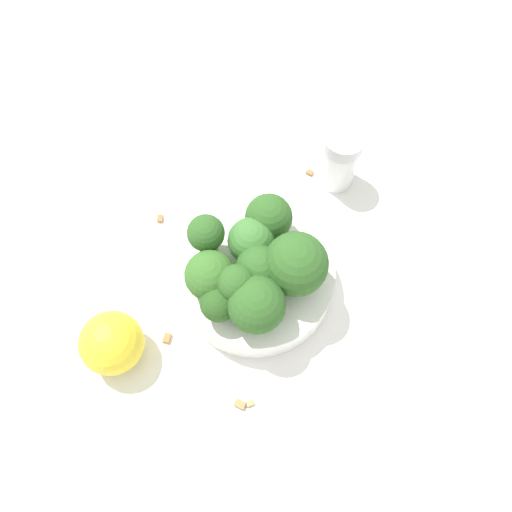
% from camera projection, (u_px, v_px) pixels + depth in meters
% --- Properties ---
extents(ground_plane, '(3.00, 3.00, 0.00)m').
position_uv_depth(ground_plane, '(256.00, 285.00, 0.50)').
color(ground_plane, white).
extents(bowl, '(0.15, 0.15, 0.03)m').
position_uv_depth(bowl, '(256.00, 278.00, 0.49)').
color(bowl, white).
rests_on(bowl, ground_plane).
extents(broccoli_floret_0, '(0.03, 0.03, 0.04)m').
position_uv_depth(broccoli_floret_0, '(219.00, 304.00, 0.43)').
color(broccoli_floret_0, '#8EB770').
rests_on(broccoli_floret_0, bowl).
extents(broccoli_floret_1, '(0.06, 0.06, 0.06)m').
position_uv_depth(broccoli_floret_1, '(296.00, 264.00, 0.43)').
color(broccoli_floret_1, '#7A9E5B').
rests_on(broccoli_floret_1, bowl).
extents(broccoli_floret_2, '(0.04, 0.04, 0.05)m').
position_uv_depth(broccoli_floret_2, '(260.00, 269.00, 0.44)').
color(broccoli_floret_2, '#84AD66').
rests_on(broccoli_floret_2, bowl).
extents(broccoli_floret_3, '(0.04, 0.04, 0.05)m').
position_uv_depth(broccoli_floret_3, '(246.00, 242.00, 0.45)').
color(broccoli_floret_3, '#84AD66').
rests_on(broccoli_floret_3, bowl).
extents(broccoli_floret_4, '(0.05, 0.05, 0.05)m').
position_uv_depth(broccoli_floret_4, '(210.00, 276.00, 0.44)').
color(broccoli_floret_4, '#84AD66').
rests_on(broccoli_floret_4, bowl).
extents(broccoli_floret_5, '(0.03, 0.03, 0.05)m').
position_uv_depth(broccoli_floret_5, '(206.00, 235.00, 0.45)').
color(broccoli_floret_5, '#8EB770').
rests_on(broccoli_floret_5, bowl).
extents(broccoli_floret_6, '(0.05, 0.05, 0.06)m').
position_uv_depth(broccoli_floret_6, '(257.00, 305.00, 0.42)').
color(broccoli_floret_6, '#7A9E5B').
rests_on(broccoli_floret_6, bowl).
extents(broccoli_floret_7, '(0.04, 0.04, 0.05)m').
position_uv_depth(broccoli_floret_7, '(269.00, 218.00, 0.46)').
color(broccoli_floret_7, '#8EB770').
rests_on(broccoli_floret_7, bowl).
extents(broccoli_floret_8, '(0.03, 0.03, 0.05)m').
position_uv_depth(broccoli_floret_8, '(236.00, 285.00, 0.43)').
color(broccoli_floret_8, '#8EB770').
rests_on(broccoli_floret_8, bowl).
extents(pepper_shaker, '(0.04, 0.04, 0.07)m').
position_uv_depth(pepper_shaker, '(340.00, 159.00, 0.52)').
color(pepper_shaker, silver).
rests_on(pepper_shaker, ground_plane).
extents(lemon_wedge, '(0.06, 0.06, 0.06)m').
position_uv_depth(lemon_wedge, '(112.00, 343.00, 0.45)').
color(lemon_wedge, yellow).
rests_on(lemon_wedge, ground_plane).
extents(almond_crumb_0, '(0.01, 0.01, 0.01)m').
position_uv_depth(almond_crumb_0, '(167.00, 337.00, 0.47)').
color(almond_crumb_0, olive).
rests_on(almond_crumb_0, ground_plane).
extents(almond_crumb_1, '(0.01, 0.01, 0.01)m').
position_uv_depth(almond_crumb_1, '(310.00, 172.00, 0.56)').
color(almond_crumb_1, olive).
rests_on(almond_crumb_1, ground_plane).
extents(almond_crumb_2, '(0.01, 0.01, 0.01)m').
position_uv_depth(almond_crumb_2, '(240.00, 404.00, 0.45)').
color(almond_crumb_2, '#AD7F4C').
rests_on(almond_crumb_2, ground_plane).
extents(almond_crumb_3, '(0.01, 0.01, 0.01)m').
position_uv_depth(almond_crumb_3, '(160.00, 218.00, 0.53)').
color(almond_crumb_3, olive).
rests_on(almond_crumb_3, ground_plane).
extents(almond_crumb_4, '(0.01, 0.01, 0.01)m').
position_uv_depth(almond_crumb_4, '(250.00, 403.00, 0.45)').
color(almond_crumb_4, tan).
rests_on(almond_crumb_4, ground_plane).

